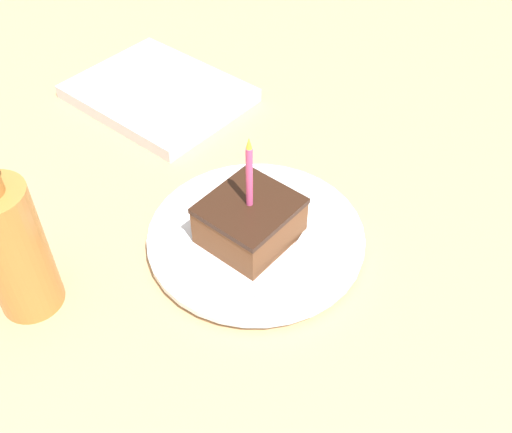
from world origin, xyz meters
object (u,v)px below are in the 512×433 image
(plate, at_px, (256,237))
(bottle, at_px, (11,246))
(cake_slice, at_px, (248,221))
(fork, at_px, (297,252))
(marble_board, at_px, (158,94))

(plate, bearing_deg, bottle, 58.71)
(plate, bearing_deg, cake_slice, 84.78)
(plate, distance_m, fork, 0.06)
(bottle, bearing_deg, marble_board, -63.59)
(plate, relative_size, fork, 1.40)
(fork, bearing_deg, cake_slice, 15.47)
(cake_slice, height_order, fork, cake_slice)
(fork, bearing_deg, marble_board, -19.87)
(cake_slice, height_order, bottle, bottle)
(cake_slice, xyz_separation_m, bottle, (0.13, 0.20, 0.04))
(plate, height_order, fork, fork)
(fork, relative_size, marble_board, 0.73)
(plate, relative_size, bottle, 1.18)
(marble_board, bearing_deg, plate, 156.23)
(plate, bearing_deg, fork, -175.99)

